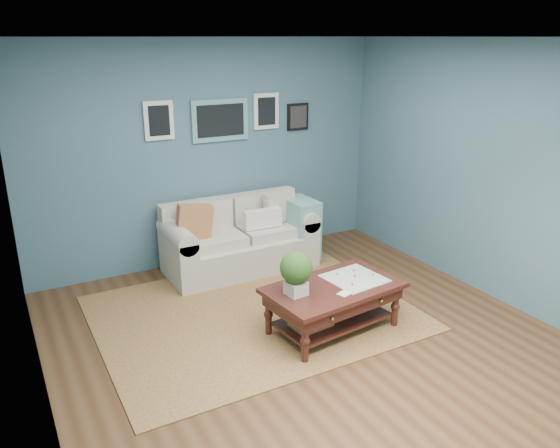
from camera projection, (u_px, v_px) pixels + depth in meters
room_shell at (318, 205)px, 4.59m from camera, size 5.00×5.02×2.70m
area_rug at (254, 313)px, 5.62m from camera, size 3.08×2.47×0.01m
loveseat at (245, 237)px, 6.64m from camera, size 1.83×0.83×0.94m
coffee_table at (327, 295)px, 5.14m from camera, size 1.35×0.87×0.89m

